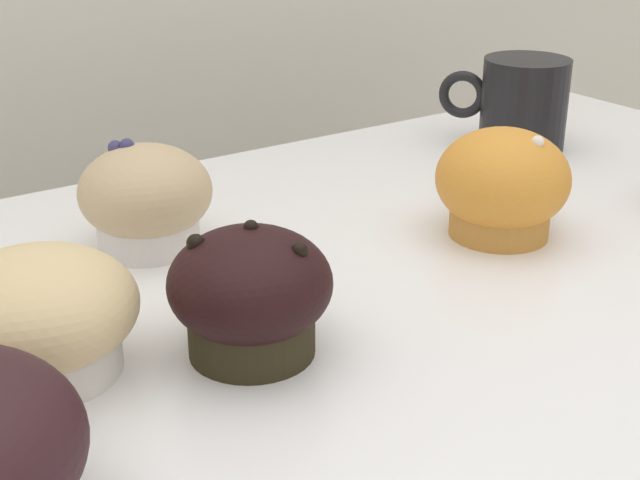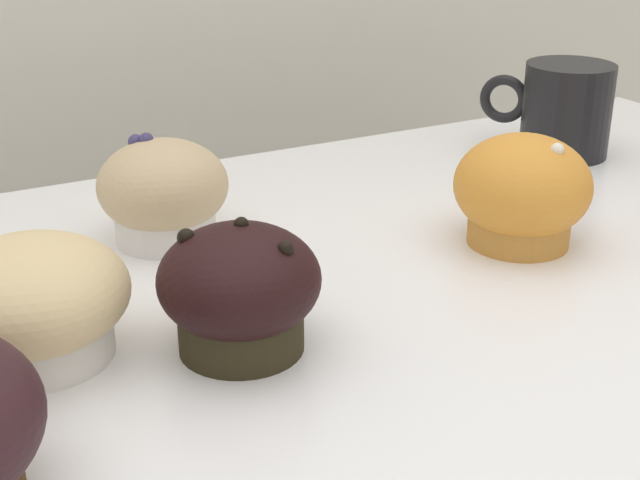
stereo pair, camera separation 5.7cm
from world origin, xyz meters
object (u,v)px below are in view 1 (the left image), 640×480
object	(u,v)px
muffin_front_left	(502,186)
muffin_back_center	(39,317)
muffin_front_right	(250,294)
coffee_cup	(522,101)
muffin_back_right	(146,199)

from	to	relation	value
muffin_front_left	muffin_back_center	size ratio (longest dim) A/B	0.91
muffin_front_right	coffee_cup	xyz separation A→B (m)	(0.43, 0.20, 0.01)
coffee_cup	muffin_back_center	bearing A→B (deg)	-163.75
coffee_cup	muffin_back_right	bearing A→B (deg)	-176.41
muffin_back_right	coffee_cup	size ratio (longest dim) A/B	0.87
muffin_back_right	muffin_front_right	world-z (taller)	muffin_back_right
muffin_back_center	muffin_back_right	bearing A→B (deg)	46.92
muffin_front_left	coffee_cup	world-z (taller)	coffee_cup
coffee_cup	muffin_front_right	bearing A→B (deg)	-154.65
muffin_back_right	muffin_back_center	distance (m)	0.18
muffin_back_right	muffin_back_center	bearing A→B (deg)	-133.08
muffin_back_center	muffin_front_left	bearing A→B (deg)	0.21
muffin_front_right	muffin_back_right	bearing A→B (deg)	85.63
muffin_back_right	muffin_front_left	distance (m)	0.27
muffin_front_right	muffin_front_left	bearing A→B (deg)	10.94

